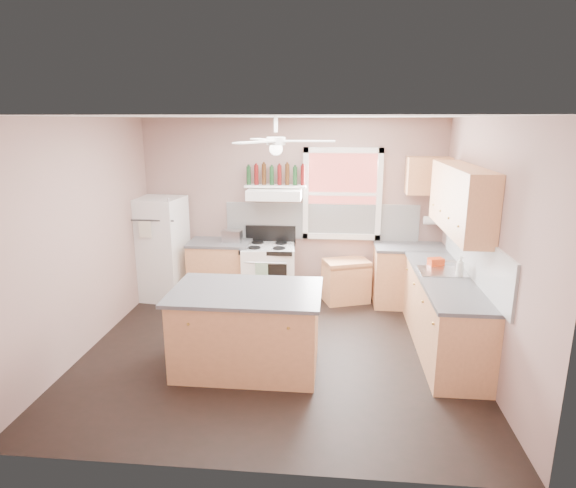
# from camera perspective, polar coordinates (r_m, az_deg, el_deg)

# --- Properties ---
(floor) EXTENTS (4.50, 4.50, 0.00)m
(floor) POSITION_cam_1_polar(r_m,az_deg,el_deg) (5.83, -1.29, -12.70)
(floor) COLOR black
(floor) RESTS_ON ground
(ceiling) EXTENTS (4.50, 4.50, 0.00)m
(ceiling) POSITION_cam_1_polar(r_m,az_deg,el_deg) (5.18, -1.46, 14.87)
(ceiling) COLOR white
(ceiling) RESTS_ON ground
(wall_back) EXTENTS (4.50, 0.05, 2.70)m
(wall_back) POSITION_cam_1_polar(r_m,az_deg,el_deg) (7.32, 0.49, 4.16)
(wall_back) COLOR gray
(wall_back) RESTS_ON ground
(wall_right) EXTENTS (0.05, 4.00, 2.70)m
(wall_right) POSITION_cam_1_polar(r_m,az_deg,el_deg) (5.57, 22.57, -0.30)
(wall_right) COLOR gray
(wall_right) RESTS_ON ground
(wall_left) EXTENTS (0.05, 4.00, 2.70)m
(wall_left) POSITION_cam_1_polar(r_m,az_deg,el_deg) (6.05, -23.30, 0.74)
(wall_left) COLOR gray
(wall_left) RESTS_ON ground
(backsplash_back) EXTENTS (2.90, 0.03, 0.55)m
(backsplash_back) POSITION_cam_1_polar(r_m,az_deg,el_deg) (7.29, 3.99, 2.68)
(backsplash_back) COLOR white
(backsplash_back) RESTS_ON wall_back
(backsplash_right) EXTENTS (0.03, 2.60, 0.55)m
(backsplash_right) POSITION_cam_1_polar(r_m,az_deg,el_deg) (5.88, 21.20, -1.20)
(backsplash_right) COLOR white
(backsplash_right) RESTS_ON wall_right
(window_view) EXTENTS (1.00, 0.02, 1.20)m
(window_view) POSITION_cam_1_polar(r_m,az_deg,el_deg) (7.21, 6.44, 5.92)
(window_view) COLOR maroon
(window_view) RESTS_ON wall_back
(window_frame) EXTENTS (1.16, 0.07, 1.36)m
(window_frame) POSITION_cam_1_polar(r_m,az_deg,el_deg) (7.18, 6.44, 5.89)
(window_frame) COLOR white
(window_frame) RESTS_ON wall_back
(refrigerator) EXTENTS (0.74, 0.72, 1.55)m
(refrigerator) POSITION_cam_1_polar(r_m,az_deg,el_deg) (7.52, -14.75, -0.53)
(refrigerator) COLOR white
(refrigerator) RESTS_ON floor
(base_cabinet_left) EXTENTS (0.90, 0.60, 0.86)m
(base_cabinet_left) POSITION_cam_1_polar(r_m,az_deg,el_deg) (7.40, -7.97, -3.23)
(base_cabinet_left) COLOR #BE7E4F
(base_cabinet_left) RESTS_ON floor
(counter_left) EXTENTS (0.92, 0.62, 0.04)m
(counter_left) POSITION_cam_1_polar(r_m,az_deg,el_deg) (7.27, -8.09, 0.15)
(counter_left) COLOR #4B4B4E
(counter_left) RESTS_ON base_cabinet_left
(toaster) EXTENTS (0.30, 0.19, 0.18)m
(toaster) POSITION_cam_1_polar(r_m,az_deg,el_deg) (7.19, -6.64, 0.93)
(toaster) COLOR silver
(toaster) RESTS_ON counter_left
(stove) EXTENTS (0.83, 0.71, 0.86)m
(stove) POSITION_cam_1_polar(r_m,az_deg,el_deg) (7.23, -2.33, -3.52)
(stove) COLOR white
(stove) RESTS_ON floor
(range_hood) EXTENTS (0.78, 0.50, 0.14)m
(range_hood) POSITION_cam_1_polar(r_m,az_deg,el_deg) (7.03, -1.58, 5.95)
(range_hood) COLOR white
(range_hood) RESTS_ON wall_back
(bottle_shelf) EXTENTS (0.90, 0.26, 0.03)m
(bottle_shelf) POSITION_cam_1_polar(r_m,az_deg,el_deg) (7.13, -1.47, 6.89)
(bottle_shelf) COLOR white
(bottle_shelf) RESTS_ON range_hood
(cart) EXTENTS (0.75, 0.62, 0.64)m
(cart) POSITION_cam_1_polar(r_m,az_deg,el_deg) (7.29, 6.89, -4.35)
(cart) COLOR #BE7E4F
(cart) RESTS_ON floor
(base_cabinet_corner) EXTENTS (1.00, 0.60, 0.86)m
(base_cabinet_corner) POSITION_cam_1_polar(r_m,az_deg,el_deg) (7.29, 14.10, -3.79)
(base_cabinet_corner) COLOR #BE7E4F
(base_cabinet_corner) RESTS_ON floor
(base_cabinet_right) EXTENTS (0.60, 2.20, 0.86)m
(base_cabinet_right) POSITION_cam_1_polar(r_m,az_deg,el_deg) (6.04, 17.93, -7.97)
(base_cabinet_right) COLOR #BE7E4F
(base_cabinet_right) RESTS_ON floor
(counter_corner) EXTENTS (1.02, 0.62, 0.04)m
(counter_corner) POSITION_cam_1_polar(r_m,az_deg,el_deg) (7.17, 14.32, -0.37)
(counter_corner) COLOR #4B4B4E
(counter_corner) RESTS_ON base_cabinet_corner
(counter_right) EXTENTS (0.62, 2.22, 0.04)m
(counter_right) POSITION_cam_1_polar(r_m,az_deg,el_deg) (5.89, 18.18, -3.91)
(counter_right) COLOR #4B4B4E
(counter_right) RESTS_ON base_cabinet_right
(sink) EXTENTS (0.55, 0.45, 0.03)m
(sink) POSITION_cam_1_polar(r_m,az_deg,el_deg) (6.07, 17.79, -3.18)
(sink) COLOR silver
(sink) RESTS_ON counter_right
(faucet) EXTENTS (0.03, 0.03, 0.14)m
(faucet) POSITION_cam_1_polar(r_m,az_deg,el_deg) (6.08, 19.31, -2.53)
(faucet) COLOR silver
(faucet) RESTS_ON sink
(upper_cabinet_right) EXTENTS (0.33, 1.80, 0.76)m
(upper_cabinet_right) POSITION_cam_1_polar(r_m,az_deg,el_deg) (5.90, 19.78, 5.02)
(upper_cabinet_right) COLOR #BE7E4F
(upper_cabinet_right) RESTS_ON wall_right
(upper_cabinet_corner) EXTENTS (0.60, 0.33, 0.52)m
(upper_cabinet_corner) POSITION_cam_1_polar(r_m,az_deg,el_deg) (7.15, 16.28, 7.79)
(upper_cabinet_corner) COLOR #BE7E4F
(upper_cabinet_corner) RESTS_ON wall_back
(paper_towel) EXTENTS (0.26, 0.12, 0.12)m
(paper_towel) POSITION_cam_1_polar(r_m,az_deg,el_deg) (7.30, 16.80, 2.70)
(paper_towel) COLOR white
(paper_towel) RESTS_ON wall_back
(island) EXTENTS (1.52, 0.97, 0.86)m
(island) POSITION_cam_1_polar(r_m,az_deg,el_deg) (5.37, -4.87, -10.18)
(island) COLOR #BE7E4F
(island) RESTS_ON floor
(island_top) EXTENTS (1.61, 1.06, 0.04)m
(island_top) POSITION_cam_1_polar(r_m,az_deg,el_deg) (5.20, -4.98, -5.67)
(island_top) COLOR #4B4B4E
(island_top) RESTS_ON island
(ceiling_fan_hub) EXTENTS (0.20, 0.20, 0.08)m
(ceiling_fan_hub) POSITION_cam_1_polar(r_m,az_deg,el_deg) (5.19, -1.44, 12.11)
(ceiling_fan_hub) COLOR white
(ceiling_fan_hub) RESTS_ON ceiling
(soap_bottle) EXTENTS (0.13, 0.13, 0.25)m
(soap_bottle) POSITION_cam_1_polar(r_m,az_deg,el_deg) (5.90, 19.71, -2.53)
(soap_bottle) COLOR silver
(soap_bottle) RESTS_ON counter_right
(red_caddy) EXTENTS (0.21, 0.17, 0.10)m
(red_caddy) POSITION_cam_1_polar(r_m,az_deg,el_deg) (6.26, 17.12, -2.07)
(red_caddy) COLOR #BC3310
(red_caddy) RESTS_ON counter_right
(wine_bottles) EXTENTS (0.86, 0.06, 0.31)m
(wine_bottles) POSITION_cam_1_polar(r_m,az_deg,el_deg) (7.11, -1.47, 8.16)
(wine_bottles) COLOR #143819
(wine_bottles) RESTS_ON bottle_shelf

